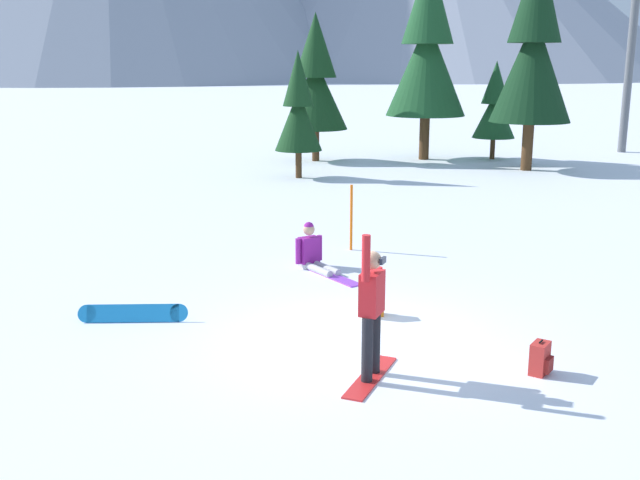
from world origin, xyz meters
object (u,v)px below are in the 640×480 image
Objects in this scene: pine_tree_young at (495,106)px; pine_tree_twin at (534,48)px; snowboarder_midground at (314,254)px; backpack_red at (541,359)px; pine_tree_broad at (316,81)px; ski_lift_tower at (632,34)px; snowboarder_foreground at (372,310)px; pine_tree_short at (427,49)px; trail_marker_pole at (351,218)px; loose_snowboard_near_left at (133,313)px; pine_tree_leaning at (298,109)px; backpack_orange at (373,303)px.

pine_tree_twin is (-0.18, -3.33, 2.30)m from pine_tree_young.
backpack_red is (1.85, -5.79, -0.11)m from snowboarder_midground.
pine_tree_broad is 0.67× the size of ski_lift_tower.
snowboarder_foreground is 23.65m from pine_tree_young.
pine_tree_short is at bearing 73.39° from backpack_red.
ski_lift_tower reaches higher than pine_tree_short.
pine_tree_young is 7.57m from ski_lift_tower.
snowboarder_foreground is 23.18m from pine_tree_short.
trail_marker_pole is at bearing 49.80° from snowboarder_midground.
snowboarder_midground is at bearing -138.15° from ski_lift_tower.
pine_tree_twin is (14.50, 14.25, 4.39)m from loose_snowboard_near_left.
pine_tree_twin is (7.27, -4.45, 1.26)m from pine_tree_broad.
pine_tree_young is 4.05m from pine_tree_twin.
snowboarder_foreground reaches higher than trail_marker_pole.
snowboarder_foreground is at bearing -103.10° from trail_marker_pole.
loose_snowboard_near_left is 6.04m from trail_marker_pole.
pine_tree_broad is 1.34× the size of pine_tree_leaning.
ski_lift_tower reaches higher than pine_tree_leaning.
snowboarder_midground is at bearing 34.15° from loose_snowboard_near_left.
backpack_red reaches higher than loose_snowboard_near_left.
loose_snowboard_near_left is 0.30× the size of pine_tree_broad.
backpack_orange is 0.06× the size of pine_tree_short.
pine_tree_twin reaches higher than pine_tree_leaning.
snowboarder_midground is at bearing -132.79° from pine_tree_twin.
backpack_orange is 0.05× the size of ski_lift_tower.
trail_marker_pole is at bearing -133.11° from pine_tree_twin.
ski_lift_tower is (9.75, 0.38, 0.68)m from pine_tree_short.
pine_tree_broad reaches higher than backpack_red.
backpack_orange is 18.77m from pine_tree_twin.
backpack_orange is at bearing 118.56° from backpack_red.
pine_tree_broad is 8.62m from pine_tree_twin.
trail_marker_pole is 0.36× the size of pine_tree_young.
pine_tree_short reaches higher than backpack_orange.
snowboarder_midground is 1.83m from trail_marker_pole.
loose_snowboard_near_left is at bearing -123.04° from pine_tree_short.
snowboarder_foreground is at bearing -123.42° from pine_tree_twin.
backpack_orange is 4.48m from trail_marker_pole.
snowboarder_foreground is 4.41m from loose_snowboard_near_left.
snowboarder_midground is 0.21× the size of pine_tree_twin.
pine_tree_young is at bearing 59.26° from backpack_orange.
trail_marker_pole is 10.74m from pine_tree_leaning.
pine_tree_leaning is 16.72m from ski_lift_tower.
backpack_orange is at bearing -8.91° from loose_snowboard_near_left.
trail_marker_pole is at bearing -116.33° from pine_tree_short.
ski_lift_tower reaches higher than pine_tree_young.
pine_tree_leaning is 1.09× the size of pine_tree_young.
pine_tree_leaning is 9.62m from pine_tree_young.
loose_snowboard_near_left is 3.75× the size of backpack_orange.
pine_tree_short is at bearing 56.96° from loose_snowboard_near_left.
pine_tree_leaning is 0.54× the size of pine_tree_twin.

